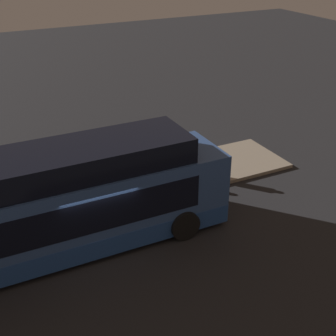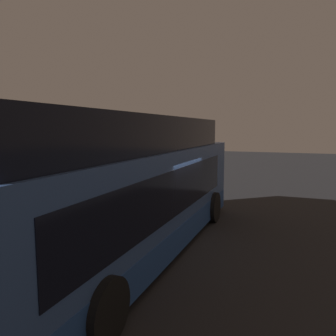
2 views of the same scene
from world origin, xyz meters
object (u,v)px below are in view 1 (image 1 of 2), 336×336
(passenger_boarding, at_px, (155,158))
(passenger_with_bags, at_px, (198,155))
(bus_lead, at_px, (61,207))
(passenger_waiting, at_px, (119,171))
(suitcase, at_px, (103,182))
(sign_post, at_px, (20,187))

(passenger_boarding, relative_size, passenger_with_bags, 0.96)
(bus_lead, xyz_separation_m, passenger_with_bags, (6.61, 2.54, -0.62))
(passenger_boarding, relative_size, passenger_waiting, 0.92)
(passenger_waiting, distance_m, suitcase, 0.87)
(passenger_waiting, bearing_deg, suitcase, 170.81)
(passenger_waiting, distance_m, passenger_with_bags, 3.61)
(bus_lead, relative_size, sign_post, 5.07)
(passenger_boarding, relative_size, suitcase, 1.61)
(bus_lead, distance_m, sign_post, 2.33)
(passenger_boarding, bearing_deg, bus_lead, -176.42)
(passenger_with_bags, relative_size, suitcase, 1.68)
(passenger_waiting, bearing_deg, sign_post, -148.10)
(passenger_with_bags, bearing_deg, suitcase, -47.31)
(bus_lead, xyz_separation_m, suitcase, (2.45, 3.00, -1.13))
(bus_lead, distance_m, passenger_waiting, 4.03)
(sign_post, bearing_deg, passenger_with_bags, 3.02)
(suitcase, relative_size, sign_post, 0.44)
(bus_lead, bearing_deg, suitcase, 50.79)
(suitcase, bearing_deg, passenger_with_bags, -6.35)
(passenger_with_bags, bearing_deg, bus_lead, -19.97)
(passenger_boarding, bearing_deg, passenger_waiting, 166.81)
(passenger_waiting, xyz_separation_m, sign_post, (-3.92, -0.48, 0.48))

